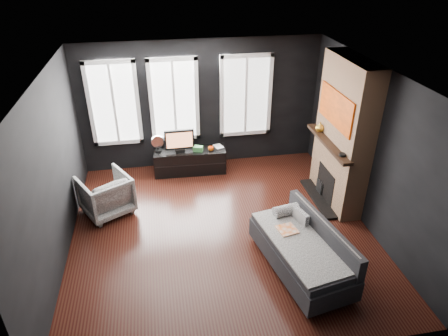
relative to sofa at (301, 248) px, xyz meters
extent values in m
plane|color=black|center=(-1.00, 1.12, -0.40)|extent=(5.00, 5.00, 0.00)
plane|color=white|center=(-1.00, 1.12, 2.30)|extent=(5.00, 5.00, 0.00)
cube|color=black|center=(-1.00, 3.62, 0.95)|extent=(5.00, 0.02, 2.70)
cube|color=black|center=(-3.50, 1.12, 0.95)|extent=(0.02, 5.00, 2.70)
cube|color=black|center=(1.50, 1.12, 0.95)|extent=(0.02, 5.00, 2.70)
cube|color=gray|center=(0.12, 0.44, 0.18)|extent=(0.17, 0.35, 0.34)
imported|color=silver|center=(-2.95, 2.02, 0.01)|extent=(1.06, 1.04, 0.82)
imported|color=#ED5B0D|center=(-0.88, 3.12, 0.17)|extent=(0.13, 0.11, 0.11)
imported|color=#A19880|center=(-0.77, 3.24, 0.23)|extent=(0.16, 0.06, 0.22)
cube|color=#327036|center=(-1.14, 3.15, 0.17)|extent=(0.23, 0.18, 0.11)
imported|color=orange|center=(1.05, 2.17, 0.92)|extent=(0.22, 0.23, 0.17)
cylinder|color=black|center=(1.05, 1.17, 0.85)|extent=(0.12, 0.12, 0.04)
camera|label=1|loc=(-1.91, -4.25, 3.91)|focal=32.00mm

